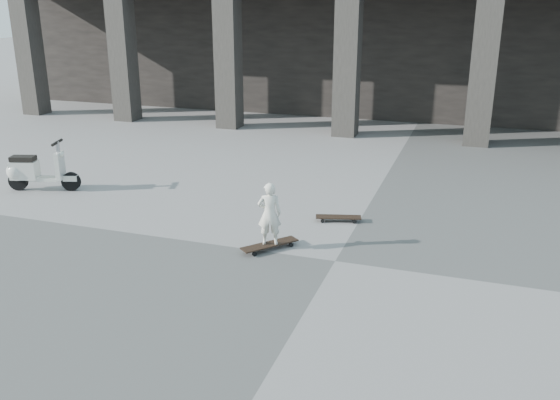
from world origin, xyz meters
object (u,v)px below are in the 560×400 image
(scooter, at_px, (31,171))
(child, at_px, (269,214))
(longboard, at_px, (270,245))
(skateboard_spare, at_px, (338,218))

(scooter, bearing_deg, child, -30.08)
(longboard, bearing_deg, scooter, 116.28)
(skateboard_spare, relative_size, child, 0.82)
(skateboard_spare, bearing_deg, child, -130.51)
(longboard, height_order, scooter, scooter)
(scooter, bearing_deg, skateboard_spare, -14.82)
(skateboard_spare, relative_size, scooter, 0.57)
(child, bearing_deg, scooter, -31.99)
(child, distance_m, scooter, 5.74)
(longboard, bearing_deg, child, -54.24)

